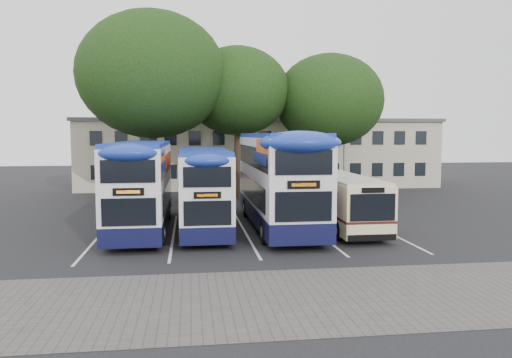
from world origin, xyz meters
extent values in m
plane|color=black|center=(0.00, 0.00, 0.00)|extent=(120.00, 120.00, 0.00)
cube|color=#595654|center=(-2.00, -5.00, 0.01)|extent=(40.00, 6.00, 0.01)
cube|color=silver|center=(-10.75, 5.00, 0.01)|extent=(0.12, 11.00, 0.01)
cube|color=silver|center=(-7.25, 5.00, 0.01)|extent=(0.12, 11.00, 0.01)
cube|color=silver|center=(-3.75, 5.00, 0.01)|extent=(0.12, 11.00, 0.01)
cube|color=silver|center=(-0.25, 5.00, 0.01)|extent=(0.12, 11.00, 0.01)
cube|color=silver|center=(3.25, 5.00, 0.01)|extent=(0.12, 11.00, 0.01)
cube|color=beige|center=(0.00, 27.00, 3.00)|extent=(32.00, 8.00, 6.00)
cube|color=#4C4C4F|center=(0.00, 27.00, 6.05)|extent=(32.40, 8.40, 0.30)
cube|color=black|center=(0.00, 22.98, 1.70)|extent=(30.00, 0.06, 1.20)
cube|color=black|center=(0.00, 22.98, 4.50)|extent=(30.00, 0.06, 1.20)
cylinder|color=gray|center=(6.00, 20.00, 4.50)|extent=(0.14, 0.14, 9.00)
cube|color=gray|center=(6.00, 20.00, 9.00)|extent=(0.12, 0.80, 0.12)
cube|color=gray|center=(6.00, 19.60, 8.95)|extent=(0.25, 0.50, 0.12)
cylinder|color=black|center=(-8.92, 16.13, 3.27)|extent=(0.50, 0.50, 6.54)
ellipsoid|color=black|center=(-8.92, 16.13, 8.89)|extent=(10.21, 10.21, 8.67)
cylinder|color=black|center=(-2.89, 17.83, 2.94)|extent=(0.50, 0.50, 5.88)
ellipsoid|color=black|center=(-2.89, 17.83, 8.00)|extent=(7.67, 7.67, 6.52)
cylinder|color=black|center=(4.14, 18.07, 2.72)|extent=(0.50, 0.50, 5.44)
ellipsoid|color=black|center=(4.14, 18.07, 7.40)|extent=(8.26, 8.26, 7.02)
cube|color=#0E0F35|center=(-8.85, 6.24, 0.71)|extent=(2.53, 10.63, 0.81)
cube|color=white|center=(-8.85, 6.24, 2.68)|extent=(2.53, 10.63, 3.14)
cube|color=#1B36A4|center=(-8.85, 6.24, 4.30)|extent=(2.48, 10.42, 0.30)
cube|color=black|center=(-8.85, 6.54, 1.82)|extent=(2.57, 9.41, 1.01)
cube|color=black|center=(-8.85, 6.24, 3.39)|extent=(2.57, 10.02, 0.91)
cube|color=orange|center=(-7.57, 2.74, 3.95)|extent=(0.02, 3.24, 0.56)
cube|color=black|center=(-8.85, 0.89, 2.58)|extent=(1.21, 0.06, 0.30)
cylinder|color=black|center=(-9.99, 9.32, 0.51)|extent=(0.30, 1.01, 1.01)
cylinder|color=black|center=(-7.70, 9.32, 0.51)|extent=(0.30, 1.01, 1.01)
cylinder|color=black|center=(-9.99, 2.74, 0.51)|extent=(0.30, 1.01, 1.01)
cylinder|color=black|center=(-7.70, 2.74, 0.51)|extent=(0.30, 1.01, 1.01)
cube|color=red|center=(-7.56, 7.50, 3.39)|extent=(0.02, 4.05, 0.86)
cube|color=#0E0F35|center=(-5.73, 6.03, 0.65)|extent=(2.32, 9.76, 0.74)
cube|color=white|center=(-5.73, 6.03, 2.46)|extent=(2.32, 9.76, 2.88)
cube|color=#1B36A4|center=(-5.73, 6.03, 3.95)|extent=(2.28, 9.56, 0.28)
cube|color=black|center=(-5.73, 6.31, 1.67)|extent=(2.36, 8.64, 0.93)
cube|color=black|center=(-5.73, 6.03, 3.11)|extent=(2.36, 9.20, 0.84)
cube|color=orange|center=(-4.56, 2.83, 3.62)|extent=(0.02, 2.97, 0.51)
cube|color=black|center=(-5.73, 1.12, 2.37)|extent=(1.12, 0.06, 0.28)
cylinder|color=black|center=(-6.78, 8.87, 0.46)|extent=(0.28, 0.93, 0.93)
cylinder|color=black|center=(-4.68, 8.87, 0.46)|extent=(0.28, 0.93, 0.93)
cylinder|color=black|center=(-6.78, 2.83, 0.46)|extent=(0.28, 0.93, 0.93)
cylinder|color=black|center=(-4.68, 2.83, 0.46)|extent=(0.28, 0.93, 0.93)
cube|color=#0E0F35|center=(-1.91, 6.15, 0.78)|extent=(2.78, 11.67, 0.89)
cube|color=white|center=(-1.91, 6.15, 2.95)|extent=(2.78, 11.67, 3.45)
cube|color=#1B36A4|center=(-1.91, 6.15, 4.72)|extent=(2.72, 11.44, 0.33)
cube|color=black|center=(-1.91, 6.48, 2.00)|extent=(2.82, 10.34, 1.11)
cube|color=black|center=(-1.91, 6.15, 3.72)|extent=(2.82, 11.00, 1.00)
cube|color=orange|center=(-0.51, 2.31, 4.33)|extent=(0.02, 3.56, 0.61)
cube|color=black|center=(-1.91, 0.28, 2.83)|extent=(1.33, 0.06, 0.33)
cylinder|color=black|center=(-3.17, 9.54, 0.56)|extent=(0.33, 1.11, 1.11)
cylinder|color=black|center=(-0.65, 9.54, 0.56)|extent=(0.33, 1.11, 1.11)
cylinder|color=black|center=(-3.17, 2.31, 0.56)|extent=(0.33, 1.11, 1.11)
cylinder|color=black|center=(-0.65, 2.31, 0.56)|extent=(0.33, 1.11, 1.11)
cube|color=#FEE8A9|center=(1.32, 5.69, 1.43)|extent=(2.27, 9.07, 2.31)
cube|color=beige|center=(1.32, 5.69, 2.63)|extent=(2.18, 8.70, 0.18)
cube|color=black|center=(1.32, 6.14, 1.81)|extent=(2.31, 7.25, 0.82)
cube|color=#4F140F|center=(1.32, 5.69, 1.04)|extent=(2.30, 9.09, 0.11)
cube|color=black|center=(1.32, 1.14, 1.72)|extent=(1.99, 0.06, 1.18)
cylinder|color=black|center=(0.29, 2.61, 0.45)|extent=(0.27, 0.91, 0.91)
cylinder|color=black|center=(2.34, 2.61, 0.45)|extent=(0.27, 0.91, 0.91)
cylinder|color=black|center=(0.29, 8.41, 0.45)|extent=(0.27, 0.91, 0.91)
cylinder|color=black|center=(2.34, 8.41, 0.45)|extent=(0.27, 0.91, 0.91)
camera|label=1|loc=(-6.43, -19.13, 4.87)|focal=35.00mm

